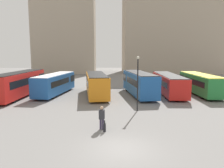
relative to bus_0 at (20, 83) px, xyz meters
The scene contains 12 objects.
ground_plane 21.29m from the bus_0, 53.43° to the right, with size 160.00×160.00×0.00m, color slate.
building_block_left 39.84m from the bus_0, 91.05° to the left, with size 17.93×10.97×23.86m.
building_block_right 51.59m from the bus_0, 49.95° to the left, with size 30.73×14.08×26.34m.
bus_0 is the anchor object (origin of this frame).
bus_1 4.69m from the bus_0, 18.93° to the left, with size 4.08×10.48×2.92m.
bus_2 10.36m from the bus_0, ahead, with size 3.74×10.79×3.06m.
bus_3 16.31m from the bus_0, ahead, with size 3.60×11.01×3.22m.
bus_4 20.86m from the bus_0, ahead, with size 3.24×12.60×2.81m.
bus_5 25.33m from the bus_0, ahead, with size 2.94×11.29×2.88m.
traveler 17.65m from the bus_0, 49.79° to the right, with size 0.50×0.50×1.81m.
suitcase 18.20m from the bus_0, 50.21° to the right, with size 0.20×0.32×0.89m.
lamp_post_1 17.00m from the bus_0, 28.67° to the right, with size 0.28×0.28×5.52m.
Camera 1 is at (-0.88, -12.57, 5.72)m, focal length 35.00 mm.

